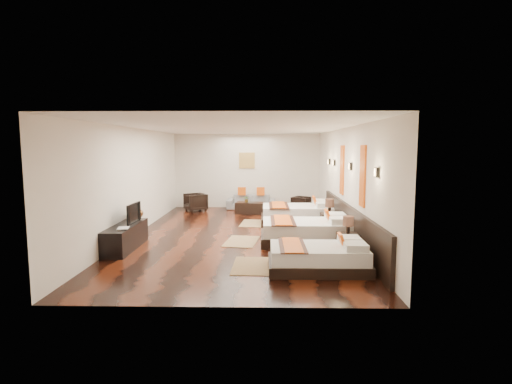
{
  "coord_description": "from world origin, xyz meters",
  "views": [
    {
      "loc": [
        0.65,
        -10.21,
        2.31
      ],
      "look_at": [
        0.43,
        0.33,
        1.1
      ],
      "focal_mm": 27.62,
      "sensor_mm": 36.0,
      "label": 1
    }
  ],
  "objects_px": {
    "book": "(117,229)",
    "armchair_left": "(195,202)",
    "table_plant": "(247,199)",
    "coffee_table": "(250,208)",
    "sofa": "(251,202)",
    "bed_near": "(319,257)",
    "bed_mid": "(307,231)",
    "bed_far": "(298,214)",
    "tv": "(130,213)",
    "nightstand_a": "(348,242)",
    "armchair_right": "(301,204)",
    "tv_console": "(126,237)",
    "figurine": "(136,211)",
    "nightstand_b": "(329,220)"
  },
  "relations": [
    {
      "from": "table_plant",
      "to": "book",
      "type": "bearing_deg",
      "value": -116.01
    },
    {
      "from": "table_plant",
      "to": "coffee_table",
      "type": "bearing_deg",
      "value": 7.66
    },
    {
      "from": "nightstand_a",
      "to": "bed_mid",
      "type": "bearing_deg",
      "value": 124.93
    },
    {
      "from": "armchair_right",
      "to": "nightstand_a",
      "type": "bearing_deg",
      "value": -144.98
    },
    {
      "from": "armchair_left",
      "to": "coffee_table",
      "type": "distance_m",
      "value": 2.09
    },
    {
      "from": "book",
      "to": "armchair_left",
      "type": "distance_m",
      "value": 5.85
    },
    {
      "from": "bed_near",
      "to": "armchair_left",
      "type": "height_order",
      "value": "bed_near"
    },
    {
      "from": "coffee_table",
      "to": "sofa",
      "type": "bearing_deg",
      "value": 90.0
    },
    {
      "from": "nightstand_a",
      "to": "table_plant",
      "type": "relative_size",
      "value": 3.47
    },
    {
      "from": "bed_near",
      "to": "armchair_left",
      "type": "bearing_deg",
      "value": 117.38
    },
    {
      "from": "nightstand_b",
      "to": "tv",
      "type": "xyz_separation_m",
      "value": [
        -4.89,
        -1.73,
        0.47
      ]
    },
    {
      "from": "bed_near",
      "to": "sofa",
      "type": "height_order",
      "value": "bed_near"
    },
    {
      "from": "tv",
      "to": "sofa",
      "type": "height_order",
      "value": "tv"
    },
    {
      "from": "bed_mid",
      "to": "table_plant",
      "type": "xyz_separation_m",
      "value": [
        -1.64,
        4.14,
        0.24
      ]
    },
    {
      "from": "armchair_right",
      "to": "table_plant",
      "type": "relative_size",
      "value": 2.39
    },
    {
      "from": "bed_mid",
      "to": "armchair_left",
      "type": "bearing_deg",
      "value": 126.86
    },
    {
      "from": "figurine",
      "to": "armchair_right",
      "type": "bearing_deg",
      "value": 45.92
    },
    {
      "from": "tv_console",
      "to": "tv",
      "type": "bearing_deg",
      "value": 78.02
    },
    {
      "from": "bed_mid",
      "to": "bed_near",
      "type": "bearing_deg",
      "value": -90.11
    },
    {
      "from": "bed_near",
      "to": "book",
      "type": "bearing_deg",
      "value": 166.56
    },
    {
      "from": "tv",
      "to": "sofa",
      "type": "relative_size",
      "value": 0.45
    },
    {
      "from": "tv_console",
      "to": "table_plant",
      "type": "xyz_separation_m",
      "value": [
        2.55,
        4.76,
        0.25
      ]
    },
    {
      "from": "tv",
      "to": "bed_near",
      "type": "bearing_deg",
      "value": -110.52
    },
    {
      "from": "nightstand_b",
      "to": "table_plant",
      "type": "height_order",
      "value": "nightstand_b"
    },
    {
      "from": "book",
      "to": "armchair_right",
      "type": "xyz_separation_m",
      "value": [
        4.5,
        5.89,
        -0.3
      ]
    },
    {
      "from": "bed_far",
      "to": "armchair_right",
      "type": "xyz_separation_m",
      "value": [
        0.3,
        2.35,
        -0.02
      ]
    },
    {
      "from": "tv_console",
      "to": "sofa",
      "type": "xyz_separation_m",
      "value": [
        2.67,
        5.83,
        -0.01
      ]
    },
    {
      "from": "bed_near",
      "to": "table_plant",
      "type": "height_order",
      "value": "bed_near"
    },
    {
      "from": "table_plant",
      "to": "armchair_right",
      "type": "bearing_deg",
      "value": 18.58
    },
    {
      "from": "bed_near",
      "to": "figurine",
      "type": "bearing_deg",
      "value": 151.86
    },
    {
      "from": "bed_mid",
      "to": "nightstand_a",
      "type": "distance_m",
      "value": 1.31
    },
    {
      "from": "tv",
      "to": "sofa",
      "type": "bearing_deg",
      "value": -23.25
    },
    {
      "from": "sofa",
      "to": "bed_near",
      "type": "bearing_deg",
      "value": -76.03
    },
    {
      "from": "armchair_left",
      "to": "armchair_right",
      "type": "relative_size",
      "value": 1.21
    },
    {
      "from": "bed_mid",
      "to": "armchair_right",
      "type": "bearing_deg",
      "value": 86.39
    },
    {
      "from": "sofa",
      "to": "table_plant",
      "type": "xyz_separation_m",
      "value": [
        -0.12,
        -1.07,
        0.26
      ]
    },
    {
      "from": "nightstand_a",
      "to": "figurine",
      "type": "height_order",
      "value": "figurine"
    },
    {
      "from": "nightstand_a",
      "to": "tv",
      "type": "bearing_deg",
      "value": 172.09
    },
    {
      "from": "nightstand_a",
      "to": "armchair_left",
      "type": "relative_size",
      "value": 1.2
    },
    {
      "from": "bed_far",
      "to": "tv_console",
      "type": "height_order",
      "value": "bed_far"
    },
    {
      "from": "coffee_table",
      "to": "armchair_right",
      "type": "bearing_deg",
      "value": 19.26
    },
    {
      "from": "table_plant",
      "to": "bed_far",
      "type": "bearing_deg",
      "value": -45.86
    },
    {
      "from": "tv_console",
      "to": "coffee_table",
      "type": "height_order",
      "value": "tv_console"
    },
    {
      "from": "bed_mid",
      "to": "figurine",
      "type": "bearing_deg",
      "value": 178.04
    },
    {
      "from": "bed_far",
      "to": "armchair_right",
      "type": "distance_m",
      "value": 2.37
    },
    {
      "from": "coffee_table",
      "to": "table_plant",
      "type": "bearing_deg",
      "value": -172.34
    },
    {
      "from": "bed_near",
      "to": "book",
      "type": "xyz_separation_m",
      "value": [
        -4.19,
        1.0,
        0.32
      ]
    },
    {
      "from": "bed_mid",
      "to": "nightstand_b",
      "type": "height_order",
      "value": "nightstand_b"
    },
    {
      "from": "tv_console",
      "to": "figurine",
      "type": "relative_size",
      "value": 4.94
    },
    {
      "from": "tv_console",
      "to": "figurine",
      "type": "xyz_separation_m",
      "value": [
        0.0,
        0.77,
        0.46
      ]
    }
  ]
}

